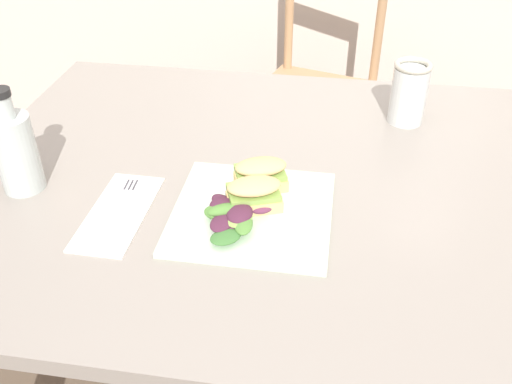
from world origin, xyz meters
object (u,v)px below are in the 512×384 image
(sandwich_half_front, at_px, (254,193))
(bottle_cold_brew, at_px, (17,155))
(plate_lunch, at_px, (252,212))
(chair_wooden_far, at_px, (316,90))
(sandwich_half_back, at_px, (261,173))
(mason_jar_iced_tea, at_px, (408,96))
(fork_on_napkin, at_px, (121,205))
(dining_table, at_px, (266,227))

(sandwich_half_front, height_order, bottle_cold_brew, bottle_cold_brew)
(plate_lunch, height_order, bottle_cold_brew, bottle_cold_brew)
(chair_wooden_far, bearing_deg, sandwich_half_front, -92.44)
(chair_wooden_far, relative_size, sandwich_half_back, 8.17)
(plate_lunch, height_order, mason_jar_iced_tea, mason_jar_iced_tea)
(fork_on_napkin, xyz_separation_m, mason_jar_iced_tea, (0.51, 0.40, 0.06))
(sandwich_half_front, height_order, fork_on_napkin, sandwich_half_front)
(dining_table, height_order, mason_jar_iced_tea, mason_jar_iced_tea)
(dining_table, height_order, sandwich_half_front, sandwich_half_front)
(chair_wooden_far, relative_size, sandwich_half_front, 8.17)
(dining_table, distance_m, sandwich_half_front, 0.20)
(bottle_cold_brew, bearing_deg, sandwich_half_back, 7.27)
(chair_wooden_far, relative_size, bottle_cold_brew, 4.44)
(chair_wooden_far, bearing_deg, dining_table, -92.38)
(fork_on_napkin, bearing_deg, chair_wooden_far, 76.38)
(sandwich_half_front, distance_m, fork_on_napkin, 0.24)
(fork_on_napkin, distance_m, bottle_cold_brew, 0.21)
(dining_table, bearing_deg, chair_wooden_far, 87.62)
(plate_lunch, bearing_deg, chair_wooden_far, 87.53)
(dining_table, bearing_deg, mason_jar_iced_tea, 44.16)
(plate_lunch, bearing_deg, mason_jar_iced_tea, 54.32)
(chair_wooden_far, bearing_deg, plate_lunch, -92.47)
(dining_table, distance_m, fork_on_napkin, 0.30)
(bottle_cold_brew, bearing_deg, chair_wooden_far, 66.98)
(sandwich_half_front, height_order, mason_jar_iced_tea, mason_jar_iced_tea)
(dining_table, relative_size, sandwich_half_front, 10.98)
(sandwich_half_front, relative_size, fork_on_napkin, 0.57)
(chair_wooden_far, distance_m, sandwich_half_back, 1.12)
(chair_wooden_far, relative_size, mason_jar_iced_tea, 6.39)
(bottle_cold_brew, height_order, mason_jar_iced_tea, bottle_cold_brew)
(fork_on_napkin, relative_size, bottle_cold_brew, 0.95)
(chair_wooden_far, xyz_separation_m, plate_lunch, (-0.05, -1.14, 0.30))
(chair_wooden_far, xyz_separation_m, bottle_cold_brew, (-0.48, -1.12, 0.36))
(sandwich_half_front, xyz_separation_m, bottle_cold_brew, (-0.43, 0.01, 0.03))
(plate_lunch, xyz_separation_m, mason_jar_iced_tea, (0.28, 0.39, 0.06))
(sandwich_half_back, distance_m, mason_jar_iced_tea, 0.42)
(mason_jar_iced_tea, bearing_deg, chair_wooden_far, 106.91)
(plate_lunch, xyz_separation_m, sandwich_half_front, (0.00, 0.01, 0.03))
(plate_lunch, bearing_deg, sandwich_half_front, 84.09)
(dining_table, bearing_deg, sandwich_half_front, -92.97)
(dining_table, distance_m, plate_lunch, 0.18)
(chair_wooden_far, bearing_deg, mason_jar_iced_tea, -73.09)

